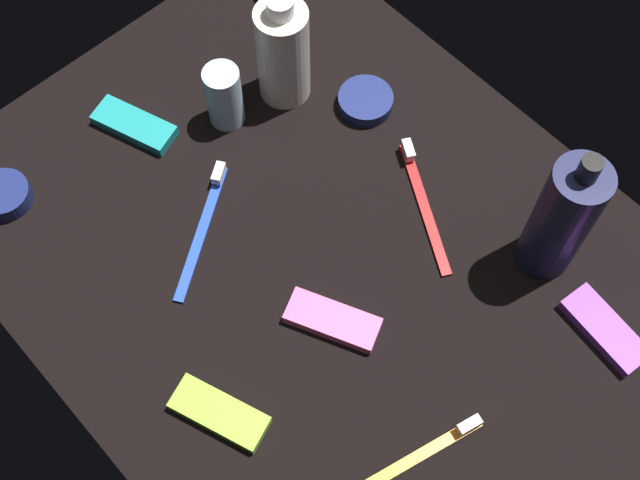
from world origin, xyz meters
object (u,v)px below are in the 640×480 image
object	(u,v)px
toothbrush_red	(422,198)
cream_tin_right	(4,195)
bodywash_bottle	(283,52)
toothbrush_orange	(416,457)
deodorant_stick	(224,96)
cream_tin_left	(365,101)
snack_bar_brown	(280,15)
snack_bar_teal	(134,125)
toothbrush_blue	(204,223)
snack_bar_pink	(333,320)
snack_bar_purple	(605,330)
snack_bar_lime	(219,413)
lotion_bottle	(562,219)

from	to	relation	value
toothbrush_red	cream_tin_right	size ratio (longest dim) A/B	2.59
bodywash_bottle	toothbrush_orange	world-z (taller)	bodywash_bottle
deodorant_stick	cream_tin_left	distance (cm)	17.75
snack_bar_brown	snack_bar_teal	size ratio (longest dim) A/B	1.00
toothbrush_orange	toothbrush_blue	distance (cm)	35.84
snack_bar_pink	deodorant_stick	bearing A→B (deg)	137.00
toothbrush_blue	snack_bar_brown	size ratio (longest dim) A/B	1.50
toothbrush_orange	toothbrush_red	bearing A→B (deg)	132.87
deodorant_stick	snack_bar_purple	xyz separation A→B (cm)	(50.08, 12.02, -3.65)
snack_bar_lime	snack_bar_pink	world-z (taller)	same
toothbrush_blue	snack_bar_lime	bearing A→B (deg)	-35.19
snack_bar_purple	cream_tin_left	bearing A→B (deg)	-176.18
snack_bar_teal	cream_tin_left	bearing A→B (deg)	35.13
toothbrush_blue	snack_bar_lime	size ratio (longest dim) A/B	1.50
bodywash_bottle	cream_tin_right	world-z (taller)	bodywash_bottle
deodorant_stick	snack_bar_brown	bearing A→B (deg)	115.61
lotion_bottle	snack_bar_teal	world-z (taller)	lotion_bottle
toothbrush_red	toothbrush_orange	world-z (taller)	same
snack_bar_pink	snack_bar_teal	xyz separation A→B (cm)	(-35.51, -0.38, 0.00)
deodorant_stick	snack_bar_purple	world-z (taller)	deodorant_stick
snack_bar_teal	cream_tin_right	size ratio (longest dim) A/B	1.66
bodywash_bottle	toothbrush_red	world-z (taller)	bodywash_bottle
deodorant_stick	toothbrush_red	world-z (taller)	deodorant_stick
bodywash_bottle	snack_bar_purple	size ratio (longest dim) A/B	1.56
toothbrush_orange	lotion_bottle	bearing A→B (deg)	102.98
toothbrush_blue	bodywash_bottle	bearing A→B (deg)	112.20
toothbrush_orange	snack_bar_teal	world-z (taller)	toothbrush_orange
deodorant_stick	cream_tin_right	bearing A→B (deg)	-108.10
deodorant_stick	snack_bar_lime	world-z (taller)	deodorant_stick
snack_bar_pink	snack_bar_brown	world-z (taller)	same
toothbrush_red	deodorant_stick	bearing A→B (deg)	-159.64
toothbrush_orange	cream_tin_right	bearing A→B (deg)	-165.75
snack_bar_pink	cream_tin_left	world-z (taller)	cream_tin_left
snack_bar_lime	snack_bar_teal	xyz separation A→B (cm)	(-35.00, 15.41, 0.00)
lotion_bottle	toothbrush_orange	world-z (taller)	lotion_bottle
toothbrush_red	snack_bar_brown	world-z (taller)	toothbrush_red
snack_bar_teal	cream_tin_left	xyz separation A→B (cm)	(16.95, 23.46, 0.15)
lotion_bottle	snack_bar_lime	size ratio (longest dim) A/B	1.97
toothbrush_orange	snack_bar_brown	bearing A→B (deg)	151.78
snack_bar_brown	snack_bar_teal	distance (cm)	24.95
toothbrush_orange	snack_bar_lime	size ratio (longest dim) A/B	1.71
bodywash_bottle	cream_tin_left	xyz separation A→B (cm)	(8.75, 5.75, -6.42)
snack_bar_pink	cream_tin_right	xyz separation A→B (cm)	(-37.79, -17.75, 0.33)
snack_bar_teal	cream_tin_right	world-z (taller)	cream_tin_right
cream_tin_right	toothbrush_red	bearing A→B (deg)	46.99
snack_bar_lime	snack_bar_purple	distance (cm)	42.82
snack_bar_lime	cream_tin_right	xyz separation A→B (cm)	(-37.28, -1.95, 0.33)
toothbrush_blue	snack_bar_pink	world-z (taller)	toothbrush_blue
snack_bar_purple	cream_tin_right	distance (cm)	70.58
lotion_bottle	toothbrush_orange	xyz separation A→B (cm)	(6.30, -27.33, -8.44)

